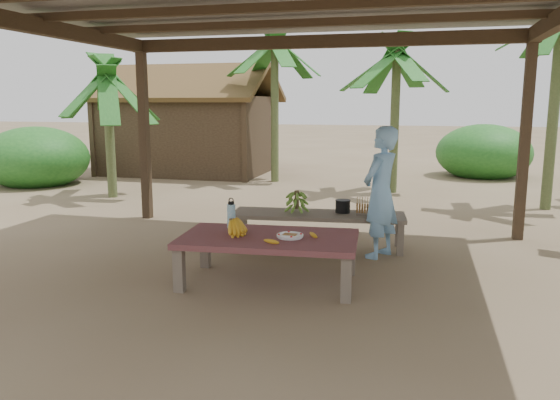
% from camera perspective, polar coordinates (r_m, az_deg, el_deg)
% --- Properties ---
extents(ground, '(80.00, 80.00, 0.00)m').
position_cam_1_polar(ground, '(6.06, -0.16, -7.63)').
color(ground, brown).
rests_on(ground, ground).
extents(pavilion, '(6.60, 5.60, 2.95)m').
position_cam_1_polar(pavilion, '(5.83, -0.35, 19.31)').
color(pavilion, black).
rests_on(pavilion, ground).
extents(work_table, '(1.87, 1.14, 0.50)m').
position_cam_1_polar(work_table, '(5.62, -1.17, -4.43)').
color(work_table, brown).
rests_on(work_table, ground).
extents(bench, '(2.25, 0.81, 0.45)m').
position_cam_1_polar(bench, '(7.02, 4.00, -1.83)').
color(bench, brown).
rests_on(bench, ground).
extents(ripe_banana_bunch, '(0.35, 0.31, 0.19)m').
position_cam_1_polar(ripe_banana_bunch, '(5.66, -5.13, -2.71)').
color(ripe_banana_bunch, gold).
rests_on(ripe_banana_bunch, work_table).
extents(plate, '(0.27, 0.27, 0.04)m').
position_cam_1_polar(plate, '(5.54, 1.05, -3.77)').
color(plate, white).
rests_on(plate, work_table).
extents(loose_banana_front, '(0.16, 0.06, 0.04)m').
position_cam_1_polar(loose_banana_front, '(5.30, -0.90, -4.36)').
color(loose_banana_front, gold).
rests_on(loose_banana_front, work_table).
extents(loose_banana_side, '(0.13, 0.13, 0.04)m').
position_cam_1_polar(loose_banana_side, '(5.56, 3.52, -3.68)').
color(loose_banana_side, gold).
rests_on(loose_banana_side, work_table).
extents(water_flask, '(0.09, 0.09, 0.33)m').
position_cam_1_polar(water_flask, '(5.96, -5.11, -1.59)').
color(water_flask, '#40A3C8').
rests_on(water_flask, work_table).
extents(green_banana_stalk, '(0.29, 0.29, 0.30)m').
position_cam_1_polar(green_banana_stalk, '(7.01, 1.76, -0.11)').
color(green_banana_stalk, '#598C2D').
rests_on(green_banana_stalk, bench).
extents(cooking_pot, '(0.19, 0.19, 0.16)m').
position_cam_1_polar(cooking_pot, '(7.06, 6.58, -0.69)').
color(cooking_pot, black).
rests_on(cooking_pot, bench).
extents(skewer_rack, '(0.19, 0.10, 0.24)m').
position_cam_1_polar(skewer_rack, '(6.91, 8.60, -0.63)').
color(skewer_rack, '#A57F47').
rests_on(skewer_rack, bench).
extents(woman, '(0.59, 0.68, 1.58)m').
position_cam_1_polar(woman, '(6.62, 10.47, 0.77)').
color(woman, '#6EA1D0').
rests_on(woman, ground).
extents(hut, '(4.40, 3.43, 2.85)m').
position_cam_1_polar(hut, '(14.85, -9.28, 7.15)').
color(hut, black).
rests_on(hut, ground).
extents(banana_plant_n, '(1.80, 1.80, 3.08)m').
position_cam_1_polar(banana_plant_n, '(11.49, 12.10, 13.67)').
color(banana_plant_n, '#596638').
rests_on(banana_plant_n, ground).
extents(banana_plant_nw, '(1.80, 1.80, 3.47)m').
position_cam_1_polar(banana_plant_nw, '(12.87, -0.56, 15.15)').
color(banana_plant_nw, '#596638').
rests_on(banana_plant_nw, ground).
extents(banana_plant_w, '(1.80, 1.80, 2.56)m').
position_cam_1_polar(banana_plant_w, '(11.17, -17.62, 10.93)').
color(banana_plant_w, '#596638').
rests_on(banana_plant_w, ground).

